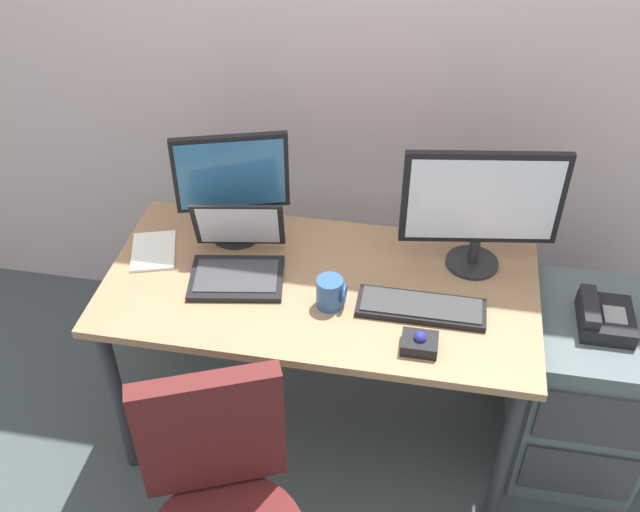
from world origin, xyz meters
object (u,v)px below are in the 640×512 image
keyboard (421,307)px  coffee_mug (331,293)px  monitor_main (482,204)px  laptop (237,258)px  paper_notepad (154,251)px  desk_phone (604,317)px  file_cabinet (580,389)px  monitor_side (232,182)px  trackball_mouse (420,343)px

keyboard → coffee_mug: coffee_mug is taller
monitor_main → keyboard: monitor_main is taller
keyboard → laptop: size_ratio=1.16×
keyboard → paper_notepad: keyboard is taller
desk_phone → keyboard: 0.60m
monitor_main → keyboard: bearing=-120.8°
paper_notepad → file_cabinet: bearing=-0.2°
monitor_main → laptop: (-0.78, -0.17, -0.20)m
monitor_side → trackball_mouse: size_ratio=3.71×
file_cabinet → paper_notepad: paper_notepad is taller
laptop → paper_notepad: 0.32m
monitor_main → monitor_side: monitor_main is taller
keyboard → coffee_mug: 0.29m
file_cabinet → coffee_mug: size_ratio=6.38×
monitor_main → monitor_side: size_ratio=1.27×
paper_notepad → coffee_mug: bearing=-13.3°
desk_phone → paper_notepad: (-1.53, 0.02, 0.04)m
monitor_side → paper_notepad: 0.37m
monitor_main → monitor_side: bearing=178.9°
monitor_main → trackball_mouse: bearing=-109.2°
desk_phone → monitor_side: bearing=172.4°
paper_notepad → laptop: bearing=-7.5°
laptop → trackball_mouse: size_ratio=3.22×
keyboard → trackball_mouse: size_ratio=3.73×
desk_phone → laptop: laptop is taller
file_cabinet → coffee_mug: bearing=-170.3°
desk_phone → monitor_main: monitor_main is taller
monitor_main → coffee_mug: 0.57m
monitor_main → laptop: monitor_main is taller
monitor_main → file_cabinet: bearing=-17.3°
laptop → monitor_side: bearing=106.8°
keyboard → trackball_mouse: trackball_mouse is taller
laptop → coffee_mug: laptop is taller
monitor_main → paper_notepad: monitor_main is taller
desk_phone → monitor_side: monitor_side is taller
file_cabinet → monitor_side: (-1.28, 0.15, 0.64)m
file_cabinet → monitor_main: 0.80m
coffee_mug → paper_notepad: (-0.66, 0.16, -0.05)m
keyboard → laptop: bearing=171.9°
laptop → paper_notepad: bearing=172.5°
file_cabinet → laptop: size_ratio=1.90×
trackball_mouse → coffee_mug: size_ratio=1.04×
file_cabinet → trackball_mouse: trackball_mouse is taller
trackball_mouse → monitor_side: bearing=147.2°
coffee_mug → file_cabinet: bearing=9.7°
monitor_side → coffee_mug: size_ratio=3.87×
monitor_side → coffee_mug: bearing=-37.5°
paper_notepad → desk_phone: bearing=-0.8°
paper_notepad → monitor_main: bearing=6.8°
monitor_side → coffee_mug: (0.39, -0.30, -0.18)m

